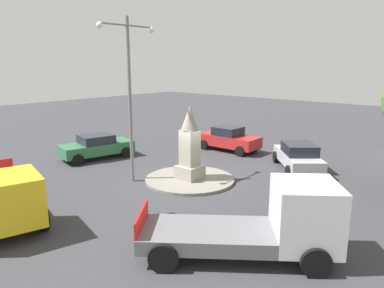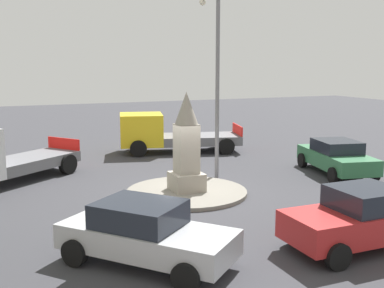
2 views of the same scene
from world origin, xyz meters
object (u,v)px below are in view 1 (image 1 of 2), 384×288
object	(u,v)px
car_silver_near_island	(298,156)
car_red_approaching	(229,139)
car_green_far_side	(97,146)
truck_white_parked_left	(268,223)
truck_yellow_passing	(0,197)
monument	(190,146)
streetlamp	(129,85)

from	to	relation	value
car_silver_near_island	car_red_approaching	bearing A→B (deg)	77.06
car_green_far_side	car_red_approaching	xyz separation A→B (m)	(6.78, -4.85, 0.04)
car_silver_near_island	car_green_far_side	bearing A→B (deg)	118.60
truck_white_parked_left	truck_yellow_passing	size ratio (longest dim) A/B	0.86
monument	car_red_approaching	bearing A→B (deg)	18.70
car_green_far_side	streetlamp	bearing A→B (deg)	-106.06
streetlamp	car_red_approaching	size ratio (longest dim) A/B	1.89
car_green_far_side	monument	bearing A→B (deg)	-86.75
monument	car_silver_near_island	world-z (taller)	monument
car_silver_near_island	truck_white_parked_left	distance (m)	9.56
streetlamp	car_green_far_side	distance (m)	6.43
car_green_far_side	car_red_approaching	size ratio (longest dim) A/B	1.11
truck_yellow_passing	streetlamp	bearing A→B (deg)	0.92
streetlamp	car_silver_near_island	size ratio (longest dim) A/B	1.81
car_green_far_side	car_silver_near_island	bearing A→B (deg)	-61.40
car_silver_near_island	truck_yellow_passing	world-z (taller)	truck_yellow_passing
streetlamp	car_silver_near_island	xyz separation A→B (m)	(6.97, -5.27, -3.88)
monument	car_red_approaching	size ratio (longest dim) A/B	0.87
monument	truck_white_parked_left	distance (m)	7.45
monument	truck_yellow_passing	bearing A→B (deg)	165.92
car_green_far_side	car_red_approaching	world-z (taller)	car_red_approaching
truck_white_parked_left	truck_yellow_passing	xyz separation A→B (m)	(-4.07, 8.32, -0.07)
car_silver_near_island	truck_white_parked_left	world-z (taller)	truck_white_parked_left
car_silver_near_island	car_green_far_side	size ratio (longest dim) A/B	0.94
car_red_approaching	truck_yellow_passing	xyz separation A→B (m)	(-14.32, -0.17, 0.21)
car_red_approaching	truck_yellow_passing	size ratio (longest dim) A/B	0.62
car_red_approaching	truck_white_parked_left	world-z (taller)	truck_white_parked_left
monument	car_green_far_side	bearing A→B (deg)	93.25
monument	streetlamp	bearing A→B (deg)	131.00
monument	car_silver_near_island	distance (m)	6.14
truck_white_parked_left	car_red_approaching	bearing A→B (deg)	39.66
streetlamp	truck_yellow_passing	distance (m)	7.12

